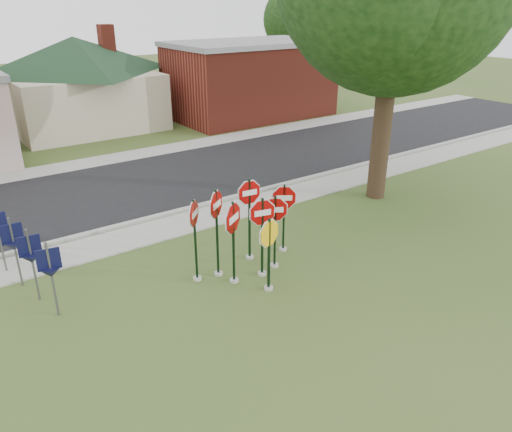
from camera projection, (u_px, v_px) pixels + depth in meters
ground at (281, 295)px, 13.10m from camera, size 120.00×120.00×0.00m
sidewalk_near at (182, 224)px, 17.18m from camera, size 60.00×1.60×0.06m
road at (131, 188)px, 20.54m from camera, size 60.00×7.00×0.04m
sidewalk_far at (95, 162)px, 23.74m from camera, size 60.00×1.60×0.06m
curb at (169, 214)px, 17.91m from camera, size 60.00×0.20×0.14m
stop_sign_center at (262, 227)px, 13.49m from camera, size 1.00×0.25×2.42m
stop_sign_yellow at (269, 246)px, 12.86m from camera, size 1.00×0.26×2.17m
stop_sign_left at (233, 231)px, 13.12m from camera, size 1.01×0.63×2.49m
stop_sign_right at (275, 224)px, 13.97m from camera, size 0.83×0.53×2.29m
stop_sign_back_right at (249, 209)px, 14.34m from camera, size 0.99×0.24×2.61m
stop_sign_back_left at (217, 221)px, 13.42m from camera, size 0.87×0.62×2.67m
stop_sign_far_right at (284, 210)px, 14.91m from camera, size 0.85×0.59×2.26m
stop_sign_far_left at (195, 230)px, 13.22m from camera, size 0.72×0.70×2.49m
route_sign_row at (14, 245)px, 13.08m from camera, size 1.43×4.63×2.00m
building_house at (76, 64)px, 29.11m from camera, size 11.60×11.60×6.20m
building_brick at (250, 79)px, 32.33m from camera, size 10.20×6.20×4.75m
bg_tree_right at (296, 20)px, 42.00m from camera, size 5.60×5.60×8.40m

